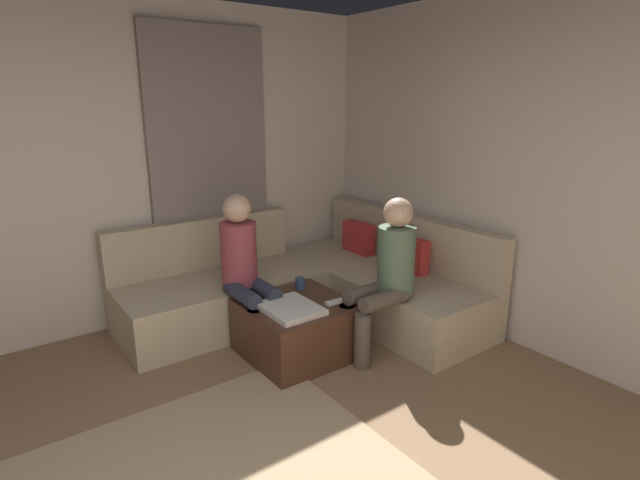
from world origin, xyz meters
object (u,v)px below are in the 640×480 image
ottoman (297,328)px  coffee_mug (300,283)px  sectional_couch (313,286)px  game_remote (335,302)px  person_on_couch_side (245,266)px  person_on_couch_back (386,271)px

ottoman → coffee_mug: bearing=140.7°
sectional_couch → game_remote: 0.77m
ottoman → coffee_mug: 0.38m
person_on_couch_side → game_remote: bearing=129.2°
sectional_couch → person_on_couch_side: 0.84m
person_on_couch_back → person_on_couch_side: 1.08m
game_remote → person_on_couch_side: size_ratio=0.12×
game_remote → person_on_couch_back: size_ratio=0.12×
sectional_couch → coffee_mug: 0.48m
game_remote → person_on_couch_side: (-0.55, -0.45, 0.23)m
sectional_couch → person_on_couch_side: (0.15, -0.74, 0.38)m
person_on_couch_back → sectional_couch: bearing=3.6°
coffee_mug → game_remote: (0.40, 0.04, -0.04)m
person_on_couch_back → coffee_mug: bearing=33.8°
person_on_couch_side → person_on_couch_back: bearing=137.5°
sectional_couch → person_on_couch_back: 0.96m
ottoman → person_on_couch_back: 0.81m
game_remote → coffee_mug: bearing=-174.3°
coffee_mug → person_on_couch_back: bearing=33.8°
ottoman → person_on_couch_back: person_on_couch_back is taller
sectional_couch → person_on_couch_back: bearing=3.6°
game_remote → person_on_couch_side: person_on_couch_side is taller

